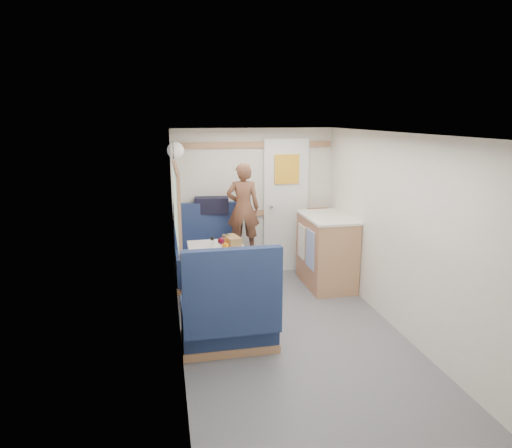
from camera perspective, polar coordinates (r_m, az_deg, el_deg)
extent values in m
plane|color=#515156|center=(4.52, 5.47, -15.18)|extent=(4.50, 4.50, 0.00)
plane|color=silver|center=(3.98, 6.11, 11.03)|extent=(4.50, 4.50, 0.00)
cube|color=silver|center=(6.26, -0.32, 2.74)|extent=(2.20, 0.02, 2.00)
cube|color=silver|center=(3.96, -9.64, -3.80)|extent=(0.02, 4.50, 2.00)
cube|color=silver|center=(4.58, 19.04, -2.01)|extent=(0.02, 4.50, 2.00)
cube|color=#9F6648|center=(6.28, -0.28, 1.36)|extent=(2.15, 0.02, 0.08)
cube|color=#9F6648|center=(6.15, -0.29, 9.87)|extent=(2.15, 0.02, 0.08)
cube|color=#94A38B|center=(4.88, -9.96, 2.45)|extent=(0.04, 1.30, 0.72)
cube|color=white|center=(6.35, 3.73, 2.22)|extent=(0.62, 0.04, 1.86)
cube|color=yellow|center=(6.24, 3.87, 6.85)|extent=(0.34, 0.03, 0.40)
cylinder|color=silver|center=(6.25, 1.90, 2.24)|extent=(0.04, 0.10, 0.04)
cube|color=white|center=(5.04, -4.81, -3.49)|extent=(0.62, 0.92, 0.04)
cylinder|color=silver|center=(5.15, -4.73, -7.22)|extent=(0.08, 0.08, 0.66)
cylinder|color=silver|center=(5.28, -4.66, -10.62)|extent=(0.36, 0.36, 0.03)
cube|color=#171F4A|center=(5.94, -5.64, -5.67)|extent=(0.88, 0.50, 0.45)
cube|color=#171F4A|center=(6.08, -6.01, -1.03)|extent=(0.88, 0.10, 0.80)
cube|color=#9F6648|center=(6.00, -5.60, -7.34)|extent=(0.90, 0.52, 0.08)
cube|color=#171F4A|center=(4.47, -3.43, -12.28)|extent=(0.88, 0.50, 0.45)
cube|color=#171F4A|center=(4.04, -2.94, -8.55)|extent=(0.88, 0.10, 0.80)
cube|color=#9F6648|center=(4.55, -3.40, -14.38)|extent=(0.90, 0.52, 0.08)
cube|color=#9F6648|center=(6.07, -6.10, 1.16)|extent=(0.90, 0.14, 0.04)
sphere|color=white|center=(5.66, -10.04, 9.06)|extent=(0.20, 0.20, 0.20)
cube|color=#9F6648|center=(5.96, 8.79, -3.43)|extent=(0.54, 0.90, 0.90)
cube|color=silver|center=(5.84, 8.95, 0.85)|extent=(0.56, 0.92, 0.03)
cube|color=#5972B2|center=(5.68, 6.79, -3.16)|extent=(0.01, 0.30, 0.48)
cube|color=silver|center=(6.01, 5.72, -2.20)|extent=(0.01, 0.28, 0.44)
imported|color=brown|center=(5.75, -1.62, 2.00)|extent=(0.45, 0.33, 1.14)
cube|color=black|center=(6.05, -5.58, 2.35)|extent=(0.46, 0.26, 0.21)
cube|color=white|center=(4.86, -4.24, -3.77)|extent=(0.35, 0.39, 0.02)
sphere|color=#F4560A|center=(4.99, -3.84, -2.73)|extent=(0.07, 0.07, 0.07)
cube|color=#DCD17F|center=(4.75, -3.76, -3.82)|extent=(0.11, 0.09, 0.03)
cylinder|color=white|center=(4.94, -4.35, -3.54)|extent=(0.06, 0.06, 0.01)
cylinder|color=white|center=(4.92, -4.36, -2.96)|extent=(0.01, 0.01, 0.10)
sphere|color=#4C0816|center=(4.90, -4.37, -2.12)|extent=(0.08, 0.08, 0.08)
cylinder|color=white|center=(4.64, -5.85, -3.97)|extent=(0.07, 0.07, 0.12)
cylinder|color=silver|center=(5.22, -3.64, -1.97)|extent=(0.07, 0.07, 0.12)
cylinder|color=#954D15|center=(5.13, -3.61, -2.32)|extent=(0.07, 0.07, 0.10)
cylinder|color=black|center=(5.19, -5.49, -2.18)|extent=(0.04, 0.04, 0.10)
cylinder|color=white|center=(5.06, -5.49, -2.63)|extent=(0.04, 0.04, 0.09)
cube|color=olive|center=(5.18, -3.00, -2.12)|extent=(0.20, 0.28, 0.11)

